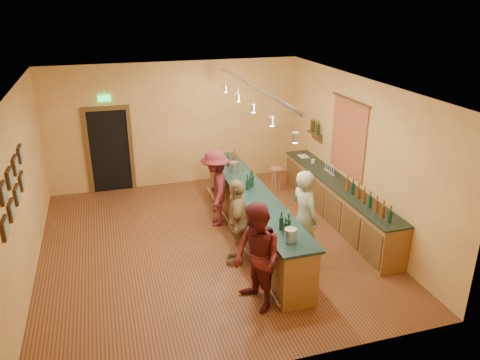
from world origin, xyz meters
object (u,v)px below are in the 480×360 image
object	(u,v)px
customer_b	(237,222)
bartender	(304,217)
customer_a	(257,258)
tasting_bar	(252,211)
customer_c	(216,188)
bar_stool	(276,173)
back_counter	(337,202)

from	to	relation	value
customer_b	bartender	bearing A→B (deg)	93.97
customer_a	bartender	bearing A→B (deg)	116.60
tasting_bar	customer_c	distance (m)	1.04
customer_c	bar_stool	world-z (taller)	customer_c
tasting_bar	customer_b	world-z (taller)	customer_b
back_counter	bar_stool	distance (m)	2.13
back_counter	tasting_bar	world-z (taller)	tasting_bar
back_counter	bar_stool	size ratio (longest dim) A/B	7.22
bartender	customer_a	size ratio (longest dim) A/B	1.02
customer_c	back_counter	bearing A→B (deg)	88.46
tasting_bar	bartender	xyz separation A→B (m)	(0.64, -1.13, 0.31)
back_counter	customer_c	world-z (taller)	customer_c
customer_c	bar_stool	bearing A→B (deg)	138.31
bartender	customer_a	distance (m)	1.67
back_counter	bar_stool	world-z (taller)	back_counter
tasting_bar	customer_a	bearing A→B (deg)	-106.32
customer_a	customer_c	distance (m)	3.05
tasting_bar	bartender	bearing A→B (deg)	-60.56
back_counter	tasting_bar	size ratio (longest dim) A/B	0.89
customer_c	bartender	bearing A→B (deg)	43.96
bartender	customer_b	size ratio (longest dim) A/B	1.10
bartender	customer_c	size ratio (longest dim) A/B	1.09
bartender	customer_b	xyz separation A→B (m)	(-1.18, 0.35, -0.08)
customer_a	customer_c	bearing A→B (deg)	164.84
tasting_bar	customer_a	size ratio (longest dim) A/B	2.83
back_counter	bartender	xyz separation A→B (m)	(-1.39, -1.31, 0.43)
customer_b	bar_stool	bearing A→B (deg)	167.60
tasting_bar	customer_b	distance (m)	0.98
tasting_bar	customer_b	bearing A→B (deg)	-125.11
tasting_bar	customer_c	size ratio (longest dim) A/B	3.03
back_counter	customer_b	bearing A→B (deg)	-159.54
bar_stool	customer_c	bearing A→B (deg)	-144.72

